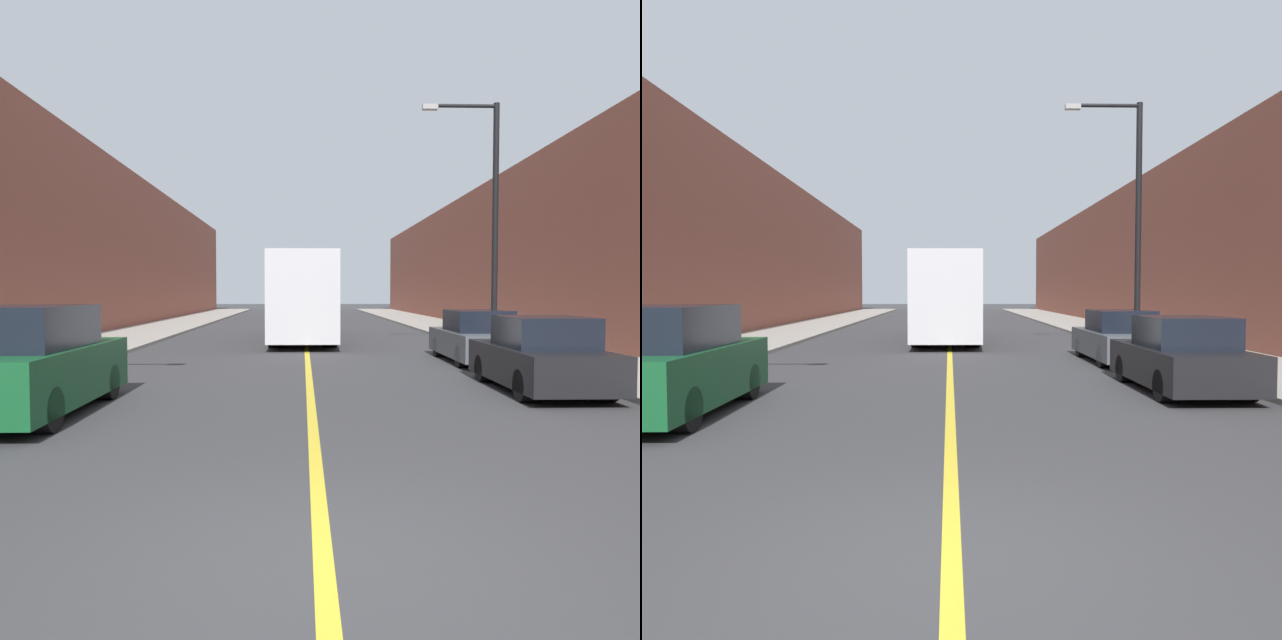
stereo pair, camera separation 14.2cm
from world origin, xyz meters
TOP-DOWN VIEW (x-y plane):
  - ground_plane at (0.00, 0.00)m, footprint 200.00×200.00m
  - sidewalk_left at (-7.91, 30.00)m, footprint 3.87×72.00m
  - sidewalk_right at (7.91, 30.00)m, footprint 3.87×72.00m
  - building_row_left at (-11.85, 30.00)m, footprint 4.00×72.00m
  - building_row_right at (11.85, 30.00)m, footprint 4.00×72.00m
  - road_center_line at (0.00, 30.00)m, footprint 0.16×72.00m
  - bus at (-0.15, 21.87)m, footprint 2.54×11.29m
  - parked_suv_left at (-4.73, 5.83)m, footprint 1.97×4.58m
  - car_right_near at (4.77, 8.06)m, footprint 1.82×4.25m
  - car_right_mid at (4.93, 13.40)m, footprint 1.81×4.61m
  - street_lamp_right at (6.07, 16.07)m, footprint 2.57×0.24m

SIDE VIEW (x-z plane):
  - ground_plane at x=0.00m, z-range 0.00..0.00m
  - road_center_line at x=0.00m, z-range 0.00..0.01m
  - sidewalk_left at x=-7.91m, z-range 0.00..0.12m
  - sidewalk_right at x=7.91m, z-range 0.00..0.12m
  - car_right_mid at x=4.93m, z-range -0.07..1.45m
  - car_right_near at x=4.77m, z-range -0.08..1.47m
  - parked_suv_left at x=-4.73m, z-range -0.07..1.77m
  - bus at x=-0.15m, z-range 0.11..3.62m
  - building_row_right at x=11.85m, z-range 0.00..8.03m
  - building_row_left at x=-11.85m, z-range 0.00..8.96m
  - street_lamp_right at x=6.07m, z-range 0.66..8.83m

